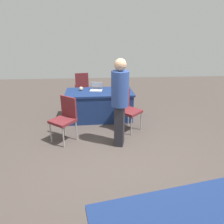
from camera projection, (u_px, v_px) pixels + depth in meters
name	position (u px, v px, depth m)	size (l,w,h in m)	color
ground_plane	(120.00, 162.00, 3.78)	(14.40, 14.40, 0.00)	#4C423D
table_foreground	(100.00, 105.00, 5.54)	(1.77, 0.95, 0.76)	navy
chair_near_front	(128.00, 108.00, 4.85)	(0.62, 0.62, 0.96)	#9E9993
chair_tucked_left	(119.00, 87.00, 6.63)	(0.53, 0.53, 0.95)	#9E9993
chair_by_pillar	(65.00, 117.00, 4.37)	(0.62, 0.62, 0.95)	#9E9993
chair_back_row	(82.00, 85.00, 6.83)	(0.51, 0.51, 0.98)	#9E9993
person_attendee_standing	(120.00, 99.00, 4.03)	(0.41, 0.41, 1.77)	#26262D
laptop_silver	(96.00, 89.00, 5.49)	(0.36, 0.34, 0.21)	silver
yarn_ball	(81.00, 89.00, 5.46)	(0.10, 0.10, 0.10)	beige
scissors_red	(113.00, 90.00, 5.52)	(0.18, 0.04, 0.01)	red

